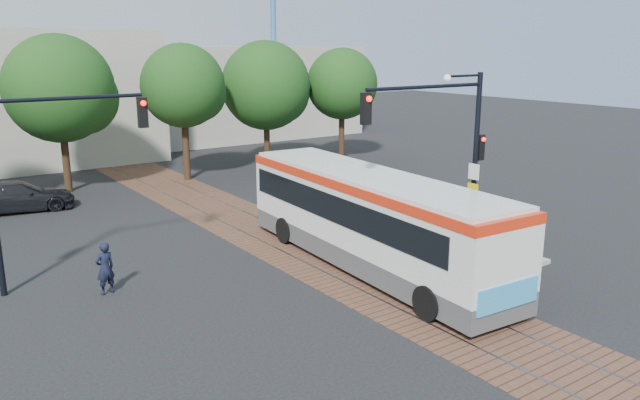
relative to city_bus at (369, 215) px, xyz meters
The scene contains 11 objects.
ground 1.92m from the city_bus, 163.05° to the left, with size 120.00×120.00×0.00m, color black.
trackbed 4.65m from the city_bus, 100.54° to the left, with size 3.60×40.00×0.02m.
tree_row 16.95m from the city_bus, 88.55° to the left, with size 26.40×5.60×7.67m.
warehouses 29.09m from the city_bus, 92.60° to the left, with size 40.00×13.00×8.00m.
crane 39.40m from the city_bus, 63.31° to the left, with size 8.00×0.50×18.00m.
city_bus is the anchor object (origin of this frame).
traffic_island 4.32m from the city_bus, ahead, with size 2.20×5.20×1.13m.
signal_pole_main 3.95m from the city_bus, 10.46° to the right, with size 5.49×0.46×6.00m.
signal_pole_left 10.31m from the city_bus, 155.17° to the left, with size 4.99×0.34×6.00m.
officer 8.28m from the city_bus, 161.39° to the left, with size 0.57×0.38×1.57m, color black.
parked_car 16.46m from the city_bus, 119.33° to the left, with size 1.86×4.59×1.33m, color black.
Camera 1 is at (-11.79, -15.22, 7.10)m, focal length 35.00 mm.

